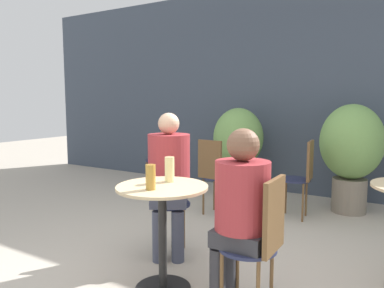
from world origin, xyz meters
name	(u,v)px	position (x,y,z in m)	size (l,w,h in m)	color
storefront_wall	(311,89)	(0.00, 3.34, 1.50)	(10.00, 0.06, 3.00)	#3D4756
cafe_table_near	(162,216)	(-0.19, 0.05, 0.54)	(0.64, 0.64, 0.76)	black
bistro_chair_0	(261,236)	(0.54, 0.05, 0.54)	(0.36, 0.36, 0.90)	#232847
bistro_chair_1	(170,191)	(-0.56, 0.68, 0.54)	(0.40, 0.41, 0.90)	#232847
bistro_chair_2	(303,172)	(0.22, 2.19, 0.54)	(0.37, 0.36, 0.90)	#232847
bistro_chair_3	(162,155)	(-1.93, 2.47, 0.54)	(0.37, 0.36, 0.90)	#232847
bistro_chair_4	(213,170)	(-0.69, 1.76, 0.54)	(0.36, 0.37, 0.90)	#232847
seated_person_0	(240,206)	(0.40, 0.05, 0.70)	(0.35, 0.34, 1.18)	#2D2D33
seated_person_1	(169,173)	(-0.48, 0.56, 0.73)	(0.43, 0.45, 1.24)	#42475B
beer_glass_0	(151,177)	(-0.19, -0.08, 0.84)	(0.07, 0.07, 0.17)	#B28433
beer_glass_1	(170,169)	(-0.22, 0.18, 0.85)	(0.07, 0.07, 0.18)	beige
potted_plant_0	(238,147)	(-0.83, 2.74, 0.70)	(0.69, 0.69, 1.24)	#93664C
potted_plant_1	(351,148)	(0.64, 2.74, 0.78)	(0.73, 0.73, 1.30)	slate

